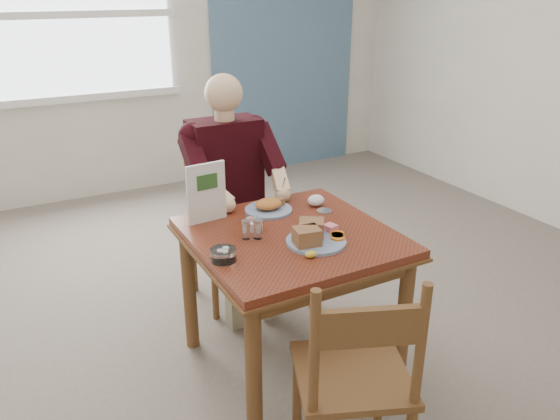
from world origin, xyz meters
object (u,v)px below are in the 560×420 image
table (291,254)px  chair_far (226,225)px  near_plate (313,236)px  far_plate (269,206)px  diner (230,177)px  chair_near (355,380)px

table → chair_far: (0.00, 0.80, -0.16)m
near_plate → far_plate: bearing=90.6°
chair_far → near_plate: 0.99m
chair_far → diner: bearing=-90.0°
chair_near → near_plate: size_ratio=2.78×
chair_far → chair_near: 1.53m
table → chair_near: bearing=-100.5°
chair_far → chair_near: bearing=-95.1°
chair_far → far_plate: chair_far is taller
chair_far → far_plate: (0.03, -0.51, 0.30)m
table → far_plate: size_ratio=3.43×
table → near_plate: bearing=-75.2°
table → far_plate: far_plate is taller
diner → near_plate: 0.85m
diner → far_plate: (0.03, -0.42, -0.04)m
near_plate → far_plate: 0.43m
table → near_plate: size_ratio=2.69×
chair_far → near_plate: size_ratio=2.78×
chair_far → diner: 0.34m
diner → near_plate: bearing=-87.5°
chair_far → far_plate: size_ratio=3.54×
far_plate → chair_near: bearing=-99.4°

